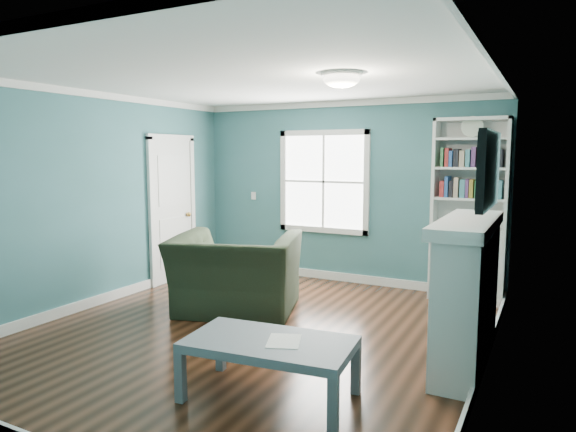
% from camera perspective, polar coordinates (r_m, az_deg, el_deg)
% --- Properties ---
extents(floor, '(5.00, 5.00, 0.00)m').
position_cam_1_polar(floor, '(5.50, -3.77, -12.84)').
color(floor, black).
rests_on(floor, ground).
extents(room_walls, '(5.00, 5.00, 5.00)m').
position_cam_1_polar(room_walls, '(5.18, -3.91, 3.85)').
color(room_walls, '#346768').
rests_on(room_walls, ground).
extents(trim, '(4.50, 5.00, 2.60)m').
position_cam_1_polar(trim, '(5.21, -3.88, 0.06)').
color(trim, white).
rests_on(trim, ground).
extents(window, '(1.40, 0.06, 1.50)m').
position_cam_1_polar(window, '(7.53, 3.99, 3.82)').
color(window, white).
rests_on(window, room_walls).
extents(bookshelf, '(0.90, 0.35, 2.31)m').
position_cam_1_polar(bookshelf, '(6.85, 19.42, -1.30)').
color(bookshelf, silver).
rests_on(bookshelf, ground).
extents(fireplace, '(0.44, 1.58, 1.30)m').
position_cam_1_polar(fireplace, '(4.82, 19.43, -8.17)').
color(fireplace, black).
rests_on(fireplace, ground).
extents(tv, '(0.06, 1.10, 0.65)m').
position_cam_1_polar(tv, '(4.65, 21.45, 4.81)').
color(tv, black).
rests_on(tv, fireplace).
extents(door, '(0.12, 0.98, 2.17)m').
position_cam_1_polar(door, '(7.65, -12.70, 0.88)').
color(door, silver).
rests_on(door, ground).
extents(ceiling_fixture, '(0.38, 0.38, 0.15)m').
position_cam_1_polar(ceiling_fixture, '(4.91, 5.97, 14.98)').
color(ceiling_fixture, white).
rests_on(ceiling_fixture, room_walls).
extents(light_switch, '(0.08, 0.01, 0.12)m').
position_cam_1_polar(light_switch, '(8.10, -3.85, 2.27)').
color(light_switch, white).
rests_on(light_switch, room_walls).
extents(recliner, '(1.61, 1.30, 1.23)m').
position_cam_1_polar(recliner, '(6.07, -5.80, -4.93)').
color(recliner, black).
rests_on(recliner, ground).
extents(coffee_table, '(1.32, 0.81, 0.46)m').
position_cam_1_polar(coffee_table, '(4.02, -2.06, -14.38)').
color(coffee_table, '#555D66').
rests_on(coffee_table, ground).
extents(paper_sheet, '(0.33, 0.37, 0.00)m').
position_cam_1_polar(paper_sheet, '(3.96, -0.45, -13.71)').
color(paper_sheet, white).
rests_on(paper_sheet, coffee_table).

